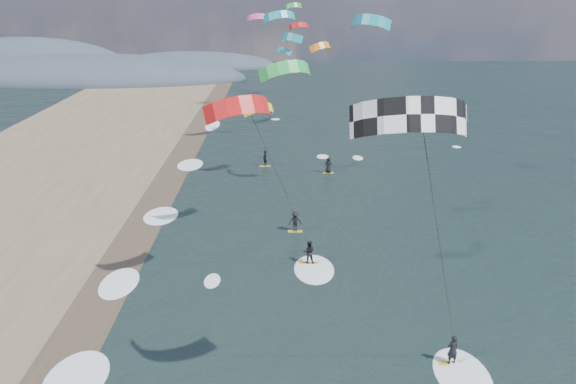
{
  "coord_description": "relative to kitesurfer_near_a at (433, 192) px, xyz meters",
  "views": [
    {
      "loc": [
        -1.47,
        -15.83,
        17.01
      ],
      "look_at": [
        -1.0,
        12.0,
        7.0
      ],
      "focal_mm": 35.0,
      "sensor_mm": 36.0,
      "label": 1
    }
  ],
  "objects": [
    {
      "name": "shoreline_surf",
      "position": [
        -14.52,
        12.84,
        -10.59
      ],
      "size": [
        2.4,
        79.4,
        0.11
      ],
      "color": "white",
      "rests_on": "ground"
    },
    {
      "name": "wet_sand_strip",
      "position": [
        -15.72,
        8.09,
        -10.58
      ],
      "size": [
        3.0,
        240.0,
        0.0
      ],
      "primitive_type": "cube",
      "color": "#382D23",
      "rests_on": "ground"
    },
    {
      "name": "bg_kite_field",
      "position": [
        -3.38,
        51.75,
        1.57
      ],
      "size": [
        12.72,
        71.12,
        9.24
      ],
      "color": "teal",
      "rests_on": "ground"
    },
    {
      "name": "far_kitesurfers",
      "position": [
        -3.34,
        28.7,
        -9.77
      ],
      "size": [
        7.4,
        17.41,
        1.68
      ],
      "color": "gold",
      "rests_on": "ground"
    },
    {
      "name": "kitesurfer_near_b",
      "position": [
        -5.57,
        11.31,
        -2.52
      ],
      "size": [
        7.0,
        8.81,
        12.87
      ],
      "color": "gold",
      "rests_on": "ground"
    },
    {
      "name": "kitesurfer_near_a",
      "position": [
        0.0,
        0.0,
        0.0
      ],
      "size": [
        7.49,
        8.22,
        14.56
      ],
      "color": "gold",
      "rests_on": "ground"
    },
    {
      "name": "coastal_hills",
      "position": [
        -48.57,
        105.95,
        -10.59
      ],
      "size": [
        80.0,
        41.0,
        15.0
      ],
      "color": "#3D4756",
      "rests_on": "ground"
    }
  ]
}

